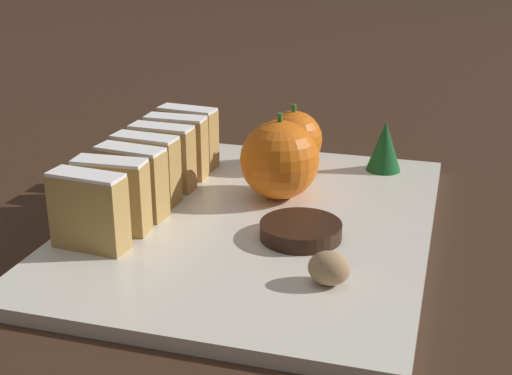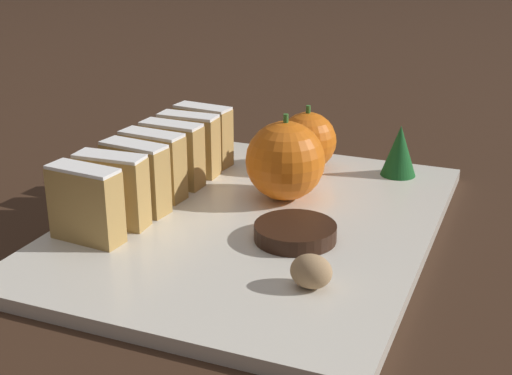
# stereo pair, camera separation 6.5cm
# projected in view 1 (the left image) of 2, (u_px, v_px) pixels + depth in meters

# --- Properties ---
(ground_plane) EXTENTS (6.00, 6.00, 0.00)m
(ground_plane) POSITION_uv_depth(u_px,v_px,m) (256.00, 229.00, 0.67)
(ground_plane) COLOR #382316
(serving_platter) EXTENTS (0.32, 0.42, 0.01)m
(serving_platter) POSITION_uv_depth(u_px,v_px,m) (256.00, 223.00, 0.67)
(serving_platter) COLOR silver
(serving_platter) RESTS_ON ground_plane
(stollen_slice_front) EXTENTS (0.07, 0.03, 0.07)m
(stollen_slice_front) POSITION_uv_depth(u_px,v_px,m) (89.00, 211.00, 0.59)
(stollen_slice_front) COLOR tan
(stollen_slice_front) RESTS_ON serving_platter
(stollen_slice_second) EXTENTS (0.07, 0.03, 0.07)m
(stollen_slice_second) POSITION_uv_depth(u_px,v_px,m) (112.00, 196.00, 0.63)
(stollen_slice_second) COLOR tan
(stollen_slice_second) RESTS_ON serving_platter
(stollen_slice_third) EXTENTS (0.07, 0.03, 0.07)m
(stollen_slice_third) POSITION_uv_depth(u_px,v_px,m) (132.00, 182.00, 0.66)
(stollen_slice_third) COLOR tan
(stollen_slice_third) RESTS_ON serving_platter
(stollen_slice_fourth) EXTENTS (0.07, 0.03, 0.07)m
(stollen_slice_fourth) POSITION_uv_depth(u_px,v_px,m) (146.00, 169.00, 0.69)
(stollen_slice_fourth) COLOR tan
(stollen_slice_fourth) RESTS_ON serving_platter
(stollen_slice_fifth) EXTENTS (0.07, 0.03, 0.07)m
(stollen_slice_fifth) POSITION_uv_depth(u_px,v_px,m) (162.00, 157.00, 0.73)
(stollen_slice_fifth) COLOR tan
(stollen_slice_fifth) RESTS_ON serving_platter
(stollen_slice_sixth) EXTENTS (0.06, 0.03, 0.07)m
(stollen_slice_sixth) POSITION_uv_depth(u_px,v_px,m) (176.00, 147.00, 0.76)
(stollen_slice_sixth) COLOR tan
(stollen_slice_sixth) RESTS_ON serving_platter
(stollen_slice_back) EXTENTS (0.07, 0.03, 0.07)m
(stollen_slice_back) POSITION_uv_depth(u_px,v_px,m) (188.00, 137.00, 0.79)
(stollen_slice_back) COLOR tan
(stollen_slice_back) RESTS_ON serving_platter
(orange_near) EXTENTS (0.08, 0.08, 0.09)m
(orange_near) POSITION_uv_depth(u_px,v_px,m) (280.00, 160.00, 0.70)
(orange_near) COLOR orange
(orange_near) RESTS_ON serving_platter
(orange_far) EXTENTS (0.06, 0.06, 0.07)m
(orange_far) POSITION_uv_depth(u_px,v_px,m) (291.00, 139.00, 0.79)
(orange_far) COLOR orange
(orange_far) RESTS_ON serving_platter
(walnut) EXTENTS (0.03, 0.03, 0.03)m
(walnut) POSITION_uv_depth(u_px,v_px,m) (329.00, 268.00, 0.54)
(walnut) COLOR tan
(walnut) RESTS_ON serving_platter
(chocolate_cookie) EXTENTS (0.07, 0.07, 0.01)m
(chocolate_cookie) POSITION_uv_depth(u_px,v_px,m) (301.00, 230.00, 0.62)
(chocolate_cookie) COLOR black
(chocolate_cookie) RESTS_ON serving_platter
(evergreen_sprig) EXTENTS (0.04, 0.04, 0.06)m
(evergreen_sprig) POSITION_uv_depth(u_px,v_px,m) (385.00, 146.00, 0.78)
(evergreen_sprig) COLOR #195623
(evergreen_sprig) RESTS_ON serving_platter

